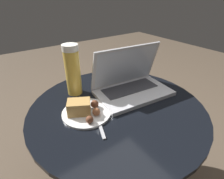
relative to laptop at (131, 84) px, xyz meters
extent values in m
cylinder|color=#515156|center=(-0.13, -0.06, -0.32)|extent=(0.07, 0.07, 0.51)
cylinder|color=black|center=(-0.13, -0.06, -0.06)|extent=(0.76, 0.76, 0.02)
cube|color=silver|center=(0.00, -0.03, -0.04)|extent=(0.37, 0.25, 0.02)
cube|color=#333338|center=(0.00, 0.00, -0.03)|extent=(0.28, 0.13, 0.00)
cube|color=silver|center=(0.01, 0.05, 0.07)|extent=(0.35, 0.10, 0.21)
cube|color=silver|center=(0.01, 0.05, 0.07)|extent=(0.33, 0.09, 0.18)
cylinder|color=gold|center=(-0.23, 0.15, 0.06)|extent=(0.07, 0.07, 0.21)
cylinder|color=white|center=(-0.23, 0.15, 0.18)|extent=(0.07, 0.07, 0.03)
cylinder|color=white|center=(-0.26, -0.03, -0.04)|extent=(0.20, 0.20, 0.01)
cube|color=tan|center=(-0.29, -0.02, -0.01)|extent=(0.11, 0.10, 0.05)
sphere|color=brown|center=(-0.28, -0.10, -0.02)|extent=(0.03, 0.03, 0.03)
sphere|color=#9E5B38|center=(-0.24, -0.07, -0.02)|extent=(0.03, 0.03, 0.03)
sphere|color=brown|center=(-0.22, -0.02, -0.02)|extent=(0.03, 0.03, 0.03)
cube|color=#B2B2B7|center=(-0.26, -0.13, -0.04)|extent=(0.06, 0.13, 0.00)
cube|color=#B2B2B7|center=(-0.22, -0.04, -0.04)|extent=(0.04, 0.06, 0.00)
camera|label=1|loc=(-0.51, -0.55, 0.40)|focal=28.00mm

